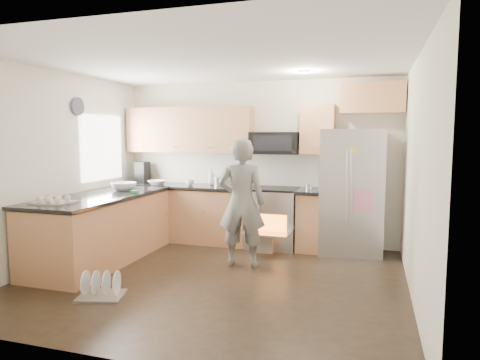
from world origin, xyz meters
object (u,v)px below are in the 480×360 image
(person, at_px, (242,203))
(dish_rack, at_px, (101,290))
(refrigerator, at_px, (350,192))
(stove_range, at_px, (273,204))

(person, distance_m, dish_rack, 2.05)
(refrigerator, relative_size, person, 1.07)
(stove_range, relative_size, refrigerator, 0.98)
(refrigerator, bearing_deg, person, -148.18)
(refrigerator, xyz_separation_m, dish_rack, (-2.44, -2.62, -0.84))
(stove_range, distance_m, person, 1.11)
(stove_range, xyz_separation_m, dish_rack, (-1.29, -2.61, -0.60))
(refrigerator, distance_m, dish_rack, 3.68)
(refrigerator, distance_m, person, 1.72)
(refrigerator, height_order, person, refrigerator)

